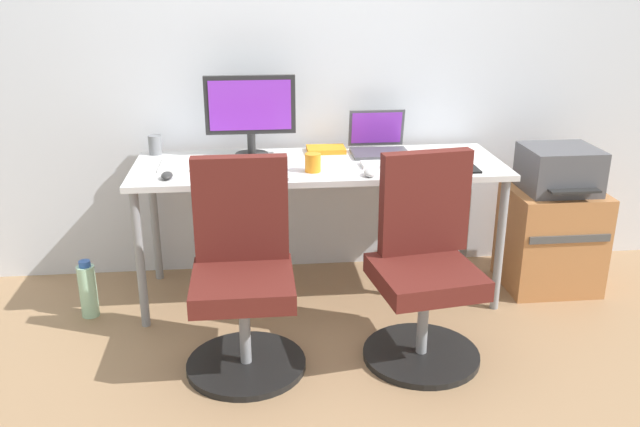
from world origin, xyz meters
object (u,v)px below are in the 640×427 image
(desktop_monitor, at_px, (250,110))
(coffee_mug, at_px, (313,163))
(office_chair_left, at_px, (243,277))
(office_chair_right, at_px, (424,269))
(water_bottle_on_floor, at_px, (88,290))
(open_laptop, at_px, (379,143))
(side_cabinet, at_px, (550,238))
(printer, at_px, (559,169))

(desktop_monitor, distance_m, coffee_mug, 0.50)
(desktop_monitor, xyz_separation_m, coffee_mug, (0.30, -0.34, -0.20))
(office_chair_left, xyz_separation_m, coffee_mug, (0.36, 0.50, 0.37))
(office_chair_right, xyz_separation_m, water_bottle_on_floor, (-1.63, 0.51, -0.28))
(desktop_monitor, bearing_deg, office_chair_left, -93.82)
(office_chair_left, bearing_deg, coffee_mug, 54.38)
(coffee_mug, bearing_deg, open_laptop, 40.49)
(side_cabinet, relative_size, coffee_mug, 6.17)
(water_bottle_on_floor, bearing_deg, printer, 2.53)
(side_cabinet, bearing_deg, office_chair_left, -160.02)
(office_chair_right, height_order, desktop_monitor, desktop_monitor)
(office_chair_left, bearing_deg, side_cabinet, 19.98)
(side_cabinet, xyz_separation_m, open_laptop, (-0.95, 0.22, 0.52))
(coffee_mug, bearing_deg, desktop_monitor, 131.53)
(side_cabinet, relative_size, open_laptop, 1.83)
(office_chair_left, distance_m, printer, 1.83)
(office_chair_left, xyz_separation_m, desktop_monitor, (0.06, 0.84, 0.58))
(desktop_monitor, distance_m, open_laptop, 0.72)
(office_chair_left, bearing_deg, water_bottle_on_floor, 147.87)
(office_chair_left, height_order, office_chair_right, same)
(side_cabinet, xyz_separation_m, coffee_mug, (-1.35, -0.12, 0.51))
(open_laptop, distance_m, coffee_mug, 0.52)
(printer, distance_m, open_laptop, 0.98)
(side_cabinet, bearing_deg, desktop_monitor, 172.41)
(office_chair_left, xyz_separation_m, open_laptop, (0.75, 0.84, 0.38))
(side_cabinet, relative_size, printer, 1.42)
(printer, bearing_deg, coffee_mug, -174.91)
(office_chair_right, height_order, printer, office_chair_right)
(office_chair_left, distance_m, side_cabinet, 1.82)
(office_chair_right, xyz_separation_m, side_cabinet, (0.89, 0.62, -0.14))
(water_bottle_on_floor, distance_m, open_laptop, 1.73)
(office_chair_left, bearing_deg, office_chair_right, -0.05)
(water_bottle_on_floor, bearing_deg, coffee_mug, -0.44)
(office_chair_left, distance_m, open_laptop, 1.19)
(side_cabinet, height_order, desktop_monitor, desktop_monitor)
(office_chair_right, bearing_deg, printer, 34.94)
(open_laptop, bearing_deg, water_bottle_on_floor, -168.14)
(desktop_monitor, xyz_separation_m, open_laptop, (0.70, -0.00, -0.19))
(office_chair_right, distance_m, side_cabinet, 1.09)
(printer, bearing_deg, water_bottle_on_floor, -177.47)
(water_bottle_on_floor, bearing_deg, open_laptop, 11.86)
(office_chair_left, height_order, open_laptop, open_laptop)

